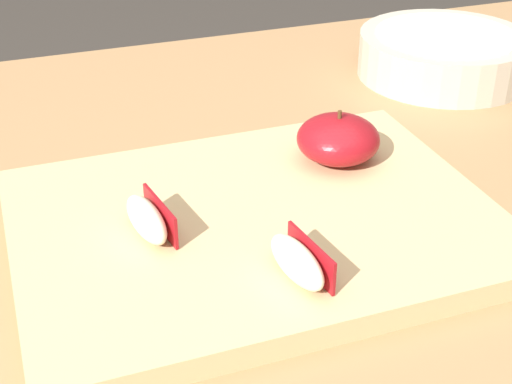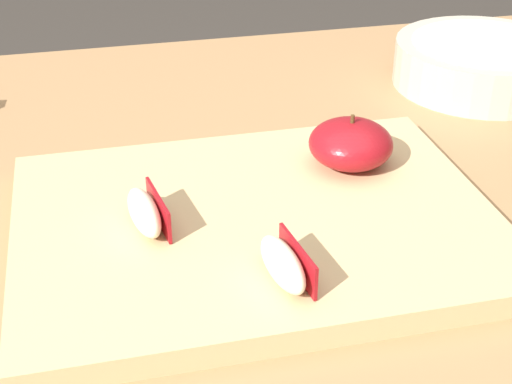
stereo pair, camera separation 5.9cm
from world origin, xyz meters
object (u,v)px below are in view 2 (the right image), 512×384
(cutting_board, at_px, (256,224))
(ceramic_fruit_bowl, at_px, (482,62))
(apple_wedge_left, at_px, (284,264))
(apple_half_skin_up, at_px, (351,144))
(apple_wedge_front, at_px, (146,212))

(cutting_board, bearing_deg, ceramic_fruit_bowl, 37.04)
(ceramic_fruit_bowl, bearing_deg, apple_wedge_left, -134.34)
(apple_half_skin_up, xyz_separation_m, apple_wedge_left, (-0.10, -0.15, -0.01))
(apple_wedge_front, height_order, ceramic_fruit_bowl, ceramic_fruit_bowl)
(apple_half_skin_up, relative_size, apple_wedge_left, 1.13)
(apple_half_skin_up, distance_m, apple_wedge_left, 0.18)
(cutting_board, distance_m, apple_half_skin_up, 0.12)
(ceramic_fruit_bowl, bearing_deg, apple_half_skin_up, -140.75)
(ceramic_fruit_bowl, bearing_deg, apple_wedge_front, -149.23)
(cutting_board, height_order, apple_wedge_left, apple_wedge_left)
(apple_wedge_front, distance_m, apple_wedge_left, 0.12)
(apple_wedge_front, height_order, apple_wedge_left, same)
(apple_wedge_left, bearing_deg, ceramic_fruit_bowl, 45.66)
(apple_half_skin_up, xyz_separation_m, apple_wedge_front, (-0.19, -0.06, -0.01))
(cutting_board, distance_m, ceramic_fruit_bowl, 0.41)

